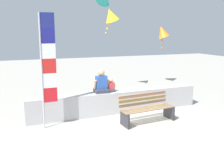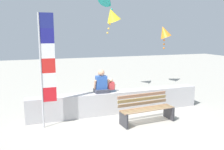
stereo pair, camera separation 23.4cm
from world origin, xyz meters
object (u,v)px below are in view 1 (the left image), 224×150
(person_adult, at_px, (101,84))
(kite_orange, at_px, (162,32))
(flag_banner, at_px, (47,63))
(person_child, at_px, (111,86))
(park_bench, at_px, (146,109))
(kite_yellow, at_px, (111,15))

(person_adult, relative_size, kite_orange, 0.76)
(flag_banner, bearing_deg, person_child, 14.85)
(park_bench, xyz_separation_m, kite_yellow, (-0.14, 2.89, 3.11))
(kite_orange, relative_size, kite_yellow, 0.98)
(person_adult, relative_size, kite_yellow, 0.74)
(park_bench, bearing_deg, kite_yellow, 92.71)
(park_bench, distance_m, person_adult, 1.76)
(park_bench, bearing_deg, person_adult, 134.01)
(person_adult, height_order, kite_orange, kite_orange)
(person_adult, bearing_deg, park_bench, -45.99)
(park_bench, distance_m, person_child, 1.51)
(person_adult, bearing_deg, kite_yellow, 59.91)
(kite_yellow, bearing_deg, kite_orange, -8.56)
(person_child, xyz_separation_m, kite_orange, (2.90, 1.38, 1.89))
(person_child, bearing_deg, flag_banner, -165.15)
(flag_banner, relative_size, kite_orange, 3.15)
(park_bench, height_order, flag_banner, flag_banner)
(park_bench, height_order, person_adult, person_adult)
(person_child, distance_m, flag_banner, 2.48)
(kite_yellow, bearing_deg, park_bench, -87.29)
(park_bench, bearing_deg, kite_orange, 50.23)
(kite_orange, bearing_deg, person_child, -154.62)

